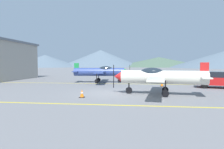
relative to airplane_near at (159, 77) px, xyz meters
The scene contains 11 objects.
ground_plane 4.17m from the airplane_near, behind, with size 400.00×400.00×0.00m, color slate.
apron_line_near 5.93m from the airplane_near, 132.71° to the right, with size 80.00×0.16×0.01m, color yellow.
apron_line_far 8.91m from the airplane_near, 116.39° to the left, with size 80.00×0.16×0.01m, color yellow.
airplane_near is the anchor object (origin of this frame).
airplane_mid 11.17m from the airplane_near, 123.60° to the left, with size 7.23×8.32×2.49m.
car_sedan 8.19m from the airplane_near, 37.56° to the left, with size 4.63×2.94×1.62m.
traffic_cone_front 6.00m from the airplane_near, 160.64° to the right, with size 0.36×0.36×0.59m.
traffic_cone_side 6.03m from the airplane_near, 80.62° to the left, with size 0.36×0.36×0.59m.
hill_left 141.47m from the airplane_near, 119.13° to the left, with size 52.21×52.21×9.02m, color slate.
hill_centerleft 148.16m from the airplane_near, 102.03° to the left, with size 67.20×67.20×13.78m, color slate.
hill_centerright 150.81m from the airplane_near, 83.60° to the left, with size 75.61×75.61×7.94m, color #4C6651.
Camera 1 is at (2.15, -15.70, 2.38)m, focal length 31.54 mm.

